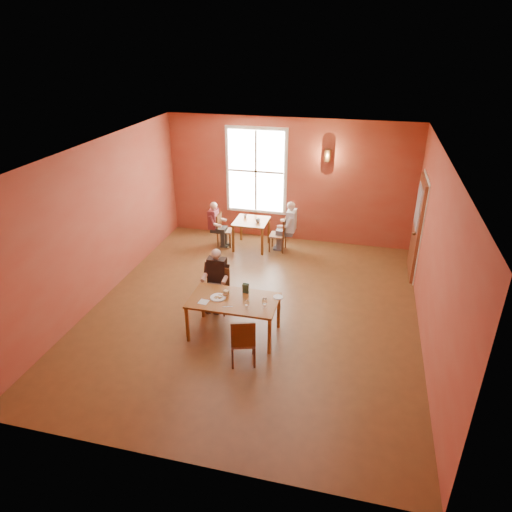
% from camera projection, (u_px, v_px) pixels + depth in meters
% --- Properties ---
extents(ground, '(6.00, 7.00, 0.01)m').
position_uv_depth(ground, '(253.00, 310.00, 8.62)').
color(ground, brown).
rests_on(ground, ground).
extents(wall_back, '(6.00, 0.04, 3.00)m').
position_uv_depth(wall_back, '(289.00, 181.00, 11.01)').
color(wall_back, brown).
rests_on(wall_back, ground).
extents(wall_front, '(6.00, 0.04, 3.00)m').
position_uv_depth(wall_front, '(174.00, 365.00, 4.91)').
color(wall_front, brown).
rests_on(wall_front, ground).
extents(wall_left, '(0.04, 7.00, 3.00)m').
position_uv_depth(wall_left, '(99.00, 222.00, 8.60)').
color(wall_left, brown).
rests_on(wall_left, ground).
extents(wall_right, '(0.04, 7.00, 3.00)m').
position_uv_depth(wall_right, '(434.00, 256.00, 7.31)').
color(wall_right, brown).
rests_on(wall_right, ground).
extents(ceiling, '(6.00, 7.00, 0.04)m').
position_uv_depth(ceiling, '(253.00, 152.00, 7.30)').
color(ceiling, white).
rests_on(ceiling, wall_back).
extents(window, '(1.36, 0.10, 1.96)m').
position_uv_depth(window, '(256.00, 171.00, 11.05)').
color(window, white).
rests_on(window, wall_back).
extents(door, '(0.12, 1.04, 2.10)m').
position_uv_depth(door, '(416.00, 228.00, 9.53)').
color(door, maroon).
rests_on(door, ground).
extents(wall_sconce, '(0.16, 0.16, 0.28)m').
position_uv_depth(wall_sconce, '(328.00, 155.00, 10.42)').
color(wall_sconce, brown).
rests_on(wall_sconce, wall_back).
extents(main_table, '(1.49, 0.84, 0.70)m').
position_uv_depth(main_table, '(234.00, 317.00, 7.79)').
color(main_table, brown).
rests_on(main_table, ground).
extents(chair_diner_main, '(0.37, 0.37, 0.83)m').
position_uv_depth(chair_diner_main, '(218.00, 291.00, 8.44)').
color(chair_diner_main, brown).
rests_on(chair_diner_main, ground).
extents(diner_main, '(0.45, 0.45, 1.13)m').
position_uv_depth(diner_main, '(217.00, 285.00, 8.35)').
color(diner_main, black).
rests_on(diner_main, ground).
extents(chair_empty, '(0.47, 0.47, 0.85)m').
position_uv_depth(chair_empty, '(243.00, 339.00, 7.10)').
color(chair_empty, '#3C1E0D').
rests_on(chair_empty, ground).
extents(plate_food, '(0.32, 0.32, 0.03)m').
position_uv_depth(plate_food, '(218.00, 297.00, 7.68)').
color(plate_food, silver).
rests_on(plate_food, main_table).
extents(sandwich, '(0.09, 0.09, 0.09)m').
position_uv_depth(sandwich, '(226.00, 294.00, 7.71)').
color(sandwich, tan).
rests_on(sandwich, main_table).
extents(goblet_b, '(0.07, 0.07, 0.18)m').
position_uv_depth(goblet_b, '(265.00, 303.00, 7.38)').
color(goblet_b, white).
rests_on(goblet_b, main_table).
extents(goblet_c, '(0.08, 0.08, 0.16)m').
position_uv_depth(goblet_c, '(247.00, 304.00, 7.35)').
color(goblet_c, white).
rests_on(goblet_c, main_table).
extents(menu_stand, '(0.11, 0.06, 0.18)m').
position_uv_depth(menu_stand, '(246.00, 288.00, 7.79)').
color(menu_stand, '#2C4630').
rests_on(menu_stand, main_table).
extents(knife, '(0.17, 0.07, 0.00)m').
position_uv_depth(knife, '(228.00, 307.00, 7.44)').
color(knife, silver).
rests_on(knife, main_table).
extents(napkin, '(0.17, 0.17, 0.01)m').
position_uv_depth(napkin, '(204.00, 302.00, 7.57)').
color(napkin, white).
rests_on(napkin, main_table).
extents(side_plate, '(0.20, 0.20, 0.01)m').
position_uv_depth(side_plate, '(278.00, 297.00, 7.70)').
color(side_plate, white).
rests_on(side_plate, main_table).
extents(second_table, '(0.79, 0.79, 0.70)m').
position_uv_depth(second_table, '(251.00, 234.00, 11.01)').
color(second_table, olive).
rests_on(second_table, ground).
extents(chair_diner_white, '(0.36, 0.36, 0.82)m').
position_uv_depth(chair_diner_white, '(278.00, 234.00, 10.84)').
color(chair_diner_white, '#4B2A15').
rests_on(chair_diner_white, ground).
extents(diner_white, '(0.47, 0.47, 1.18)m').
position_uv_depth(diner_white, '(279.00, 227.00, 10.76)').
color(diner_white, silver).
rests_on(diner_white, ground).
extents(chair_diner_maroon, '(0.35, 0.35, 0.79)m').
position_uv_depth(chair_diner_maroon, '(226.00, 230.00, 11.13)').
color(chair_diner_maroon, brown).
rests_on(chair_diner_maroon, ground).
extents(diner_maroon, '(0.43, 0.43, 1.07)m').
position_uv_depth(diner_maroon, '(224.00, 224.00, 11.07)').
color(diner_maroon, maroon).
rests_on(diner_maroon, ground).
extents(cup_a, '(0.14, 0.14, 0.09)m').
position_uv_depth(cup_a, '(258.00, 221.00, 10.74)').
color(cup_a, white).
rests_on(cup_a, second_table).
extents(cup_b, '(0.11, 0.11, 0.08)m').
position_uv_depth(cup_b, '(245.00, 216.00, 11.00)').
color(cup_b, beige).
rests_on(cup_b, second_table).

